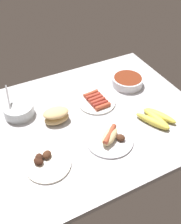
# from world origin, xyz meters

# --- Properties ---
(ground_plane) EXTENTS (1.20, 0.90, 0.03)m
(ground_plane) POSITION_xyz_m (0.00, 0.00, -0.01)
(ground_plane) COLOR #B2B2B7
(plate_sausages) EXTENTS (0.21, 0.21, 0.03)m
(plate_sausages) POSITION_xyz_m (-0.12, -0.09, 0.01)
(plate_sausages) COLOR white
(plate_sausages) RESTS_ON ground_plane
(bread_stack) EXTENTS (0.14, 0.10, 0.07)m
(bread_stack) POSITION_xyz_m (0.13, -0.05, 0.04)
(bread_stack) COLOR #DBB77A
(bread_stack) RESTS_ON ground_plane
(bowl_coleslaw) EXTENTS (0.15, 0.15, 0.15)m
(bowl_coleslaw) POSITION_xyz_m (0.28, -0.19, 0.03)
(bowl_coleslaw) COLOR silver
(bowl_coleslaw) RESTS_ON ground_plane
(plate_hotdog_assembled) EXTENTS (0.22, 0.22, 0.06)m
(plate_hotdog_assembled) POSITION_xyz_m (-0.05, 0.18, 0.02)
(plate_hotdog_assembled) COLOR white
(plate_hotdog_assembled) RESTS_ON ground_plane
(plate_grilled_meat) EXTENTS (0.20, 0.20, 0.04)m
(plate_grilled_meat) POSITION_xyz_m (0.26, 0.18, 0.01)
(plate_grilled_meat) COLOR white
(plate_grilled_meat) RESTS_ON ground_plane
(banana_bunch) EXTENTS (0.17, 0.19, 0.04)m
(banana_bunch) POSITION_xyz_m (-0.32, 0.17, 0.02)
(banana_bunch) COLOR #E5D14C
(banana_bunch) RESTS_ON ground_plane
(bowl_chili) EXTENTS (0.18, 0.18, 0.05)m
(bowl_chili) POSITION_xyz_m (-0.36, -0.15, 0.03)
(bowl_chili) COLOR white
(bowl_chili) RESTS_ON ground_plane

